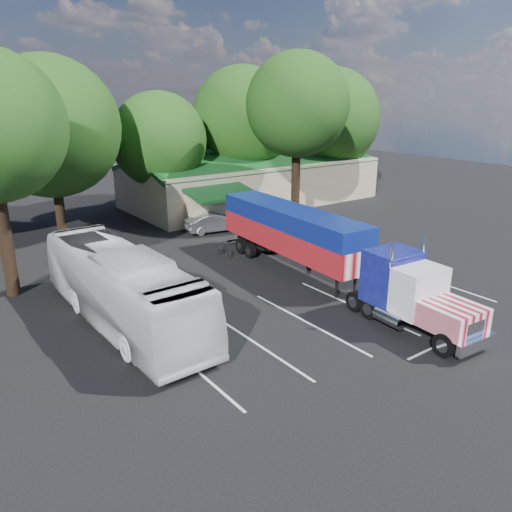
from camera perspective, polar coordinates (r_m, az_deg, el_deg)
ground at (r=28.33m, az=-2.19°, el=-3.35°), size 120.00×120.00×0.00m
event_hall at (r=49.50m, az=-0.57°, el=8.68°), size 24.20×14.12×5.55m
tree_row_c at (r=39.38m, az=-22.53°, el=13.43°), size 10.00×10.00×13.05m
tree_row_d at (r=43.76m, az=-11.04°, el=12.88°), size 8.00×8.00×10.60m
tree_row_e at (r=48.61m, az=-1.47°, el=15.47°), size 9.60×9.60×12.90m
tree_row_f at (r=54.06m, az=8.36°, el=15.26°), size 10.40×10.40×13.00m
tree_near_right at (r=40.12m, az=4.77°, el=16.80°), size 8.00×8.00×13.50m
semi_truck at (r=28.39m, az=7.02°, el=1.42°), size 3.90×19.28×4.01m
woman at (r=29.87m, az=6.13°, el=-0.64°), size 0.50×0.66×1.61m
bicycle at (r=33.25m, az=-3.74°, el=0.78°), size 0.62×1.77×0.93m
tour_bus at (r=23.94m, az=-15.03°, el=-3.50°), size 3.36×13.01×3.60m
silver_sedan at (r=39.11m, az=-4.76°, el=3.86°), size 4.78×2.36×1.51m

